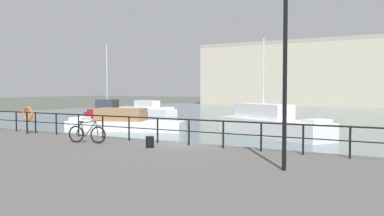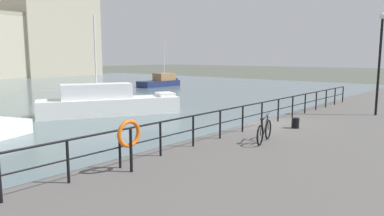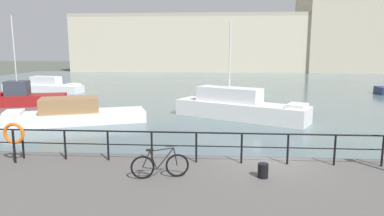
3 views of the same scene
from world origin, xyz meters
The scene contains 8 objects.
ground_plane centered at (0.00, 0.00, 0.00)m, with size 240.00×240.00×0.00m, color #4C5147.
moored_harbor_tender centered at (18.34, 24.99, 0.66)m, with size 5.81×2.43×5.91m.
moored_blue_motorboat centered at (-0.32, 11.11, 0.82)m, with size 9.06×6.21×6.46m.
quay_railing centered at (-1.71, -0.75, 1.56)m, with size 23.30×0.07×1.08m.
parked_bicycle centered at (-3.50, -2.29, 1.21)m, with size 1.73×0.47×0.98m.
mooring_bollard centered at (-0.37, -2.06, 1.04)m, with size 0.32×0.32×0.44m, color black.
life_ring_stand centered at (-8.70, -1.19, 1.80)m, with size 0.75×0.16×1.40m.
quay_lamp_post centered at (5.59, -3.79, 4.10)m, with size 0.32×0.32×5.21m.
Camera 2 is at (-14.58, -8.33, 3.83)m, focal length 33.31 mm.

